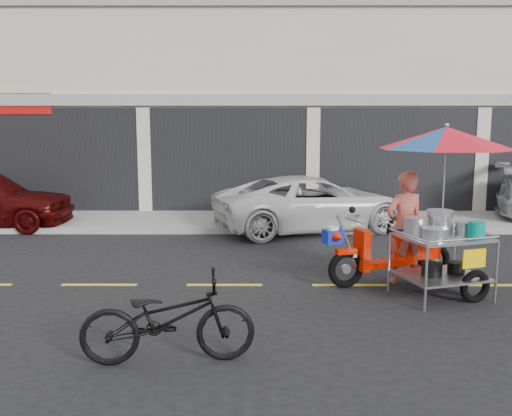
{
  "coord_description": "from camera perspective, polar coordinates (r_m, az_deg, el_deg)",
  "views": [
    {
      "loc": [
        -1.47,
        -8.77,
        2.64
      ],
      "look_at": [
        -1.5,
        0.6,
        1.15
      ],
      "focal_mm": 40.0,
      "sensor_mm": 36.0,
      "label": 1
    }
  ],
  "objects": [
    {
      "name": "near_bicycle",
      "position": [
        6.33,
        -8.81,
        -10.9
      ],
      "size": [
        1.94,
        0.87,
        0.99
      ],
      "primitive_type": "imported",
      "rotation": [
        0.0,
        0.0,
        1.69
      ],
      "color": "black",
      "rests_on": "ground"
    },
    {
      "name": "food_vendor_rig",
      "position": [
        8.95,
        16.88,
        2.05
      ],
      "size": [
        2.98,
        2.48,
        2.57
      ],
      "rotation": [
        0.0,
        0.0,
        0.32
      ],
      "color": "black",
      "rests_on": "ground"
    },
    {
      "name": "white_pickup",
      "position": [
        13.5,
        5.7,
        0.49
      ],
      "size": [
        5.08,
        3.5,
        1.29
      ],
      "primitive_type": "imported",
      "rotation": [
        0.0,
        0.0,
        1.89
      ],
      "color": "silver",
      "rests_on": "ground"
    },
    {
      "name": "shophouse_block",
      "position": [
        19.89,
        12.98,
        13.41
      ],
      "size": [
        36.0,
        8.11,
        10.4
      ],
      "color": "beige",
      "rests_on": "ground"
    },
    {
      "name": "centerline",
      "position": [
        9.27,
        9.38,
        -7.6
      ],
      "size": [
        42.0,
        0.1,
        0.01
      ],
      "primitive_type": "cube",
      "color": "gold",
      "rests_on": "ground"
    },
    {
      "name": "sidewalk",
      "position": [
        14.57,
        5.97,
        -1.16
      ],
      "size": [
        45.0,
        3.0,
        0.15
      ],
      "primitive_type": "cube",
      "color": "gray",
      "rests_on": "ground"
    },
    {
      "name": "ground",
      "position": [
        9.27,
        9.38,
        -7.63
      ],
      "size": [
        90.0,
        90.0,
        0.0
      ],
      "primitive_type": "plane",
      "color": "black"
    }
  ]
}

